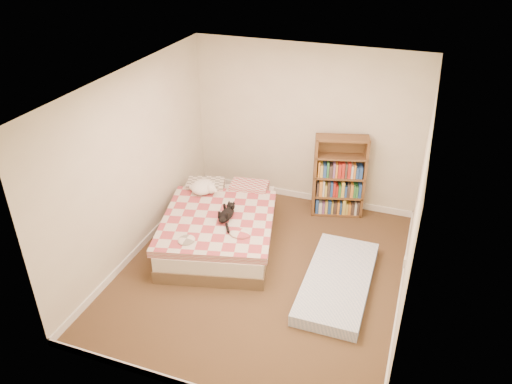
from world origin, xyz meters
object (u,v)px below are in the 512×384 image
(white_dog, at_px, (203,187))
(bookshelf, at_px, (339,184))
(floor_mattress, at_px, (338,281))
(bed, at_px, (221,226))
(black_cat, at_px, (227,214))

(white_dog, bearing_deg, bookshelf, -9.05)
(white_dog, bearing_deg, floor_mattress, -56.02)
(bed, distance_m, bookshelf, 1.91)
(bed, height_order, bookshelf, bookshelf)
(bed, bearing_deg, black_cat, -50.95)
(black_cat, relative_size, white_dog, 1.28)
(floor_mattress, height_order, white_dog, white_dog)
(black_cat, bearing_deg, bed, 138.25)
(bed, distance_m, black_cat, 0.36)
(bed, distance_m, white_dog, 0.67)
(bed, height_order, floor_mattress, bed)
(black_cat, bearing_deg, white_dog, 135.02)
(floor_mattress, bearing_deg, bookshelf, 101.83)
(bookshelf, bearing_deg, bed, -151.91)
(bookshelf, distance_m, white_dog, 2.04)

